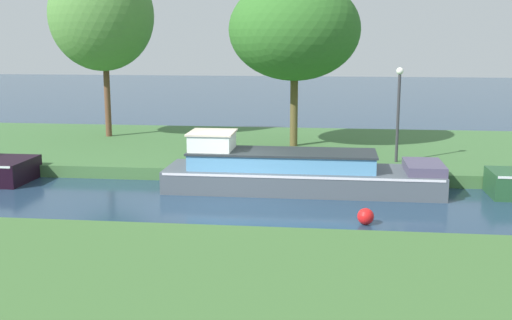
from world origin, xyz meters
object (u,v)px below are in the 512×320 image
object	(u,v)px
lamp_post	(399,104)
mooring_post_near	(231,158)
willow_tree_left	(101,16)
channel_buoy	(366,216)
slate_barge	(295,171)
willow_tree_centre	(294,30)

from	to	relation	value
lamp_post	mooring_post_near	bearing A→B (deg)	-165.27
willow_tree_left	mooring_post_near	world-z (taller)	willow_tree_left
lamp_post	channel_buoy	world-z (taller)	lamp_post
slate_barge	willow_tree_centre	xyz separation A→B (m)	(-0.41, 5.45, 4.26)
mooring_post_near	lamp_post	bearing A→B (deg)	14.73
mooring_post_near	slate_barge	bearing A→B (deg)	-32.29
mooring_post_near	channel_buoy	distance (m)	6.35
mooring_post_near	willow_tree_left	bearing A→B (deg)	138.22
lamp_post	channel_buoy	distance (m)	6.73
willow_tree_left	willow_tree_centre	world-z (taller)	willow_tree_left
willow_tree_centre	lamp_post	distance (m)	5.14
slate_barge	willow_tree_centre	bearing A→B (deg)	94.28
slate_barge	willow_tree_left	bearing A→B (deg)	140.47
slate_barge	willow_tree_left	size ratio (longest dim) A/B	1.13
slate_barge	willow_tree_centre	distance (m)	6.93
willow_tree_centre	mooring_post_near	bearing A→B (deg)	-113.78
willow_tree_left	mooring_post_near	xyz separation A→B (m)	(6.23, -5.56, -4.75)
willow_tree_centre	lamp_post	xyz separation A→B (m)	(3.67, -2.63, -2.46)
willow_tree_left	channel_buoy	world-z (taller)	willow_tree_left
willow_tree_centre	mooring_post_near	size ratio (longest dim) A/B	10.96
channel_buoy	slate_barge	bearing A→B (deg)	119.65
willow_tree_left	lamp_post	bearing A→B (deg)	-19.47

